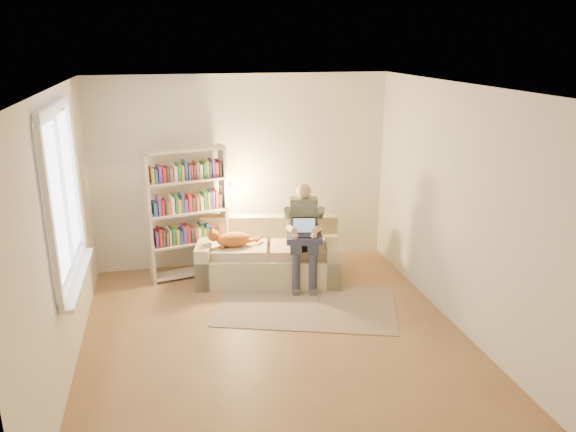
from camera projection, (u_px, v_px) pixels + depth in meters
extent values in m
plane|color=brown|center=(276.00, 339.00, 5.92)|extent=(4.50, 4.50, 0.00)
cube|color=white|center=(274.00, 88.00, 5.13)|extent=(4.00, 4.50, 0.02)
cube|color=silver|center=(60.00, 237.00, 5.11)|extent=(0.02, 4.50, 2.60)
cube|color=silver|center=(460.00, 209.00, 5.94)|extent=(0.02, 4.50, 2.60)
cube|color=silver|center=(243.00, 172.00, 7.62)|extent=(4.00, 0.02, 2.60)
cube|color=silver|center=(348.00, 334.00, 3.43)|extent=(4.00, 0.02, 2.60)
plane|color=white|center=(63.00, 194.00, 5.20)|extent=(0.00, 1.50, 1.50)
cube|color=white|center=(53.00, 108.00, 4.96)|extent=(0.05, 1.50, 0.08)
cube|color=white|center=(74.00, 273.00, 5.44)|extent=(0.05, 1.50, 0.08)
cube|color=white|center=(64.00, 194.00, 5.20)|extent=(0.04, 0.05, 1.50)
cube|color=white|center=(79.00, 277.00, 5.46)|extent=(0.12, 1.52, 0.04)
cube|color=tan|center=(269.00, 265.00, 7.34)|extent=(1.95, 1.18, 0.38)
cube|color=tan|center=(269.00, 230.00, 7.53)|extent=(1.82, 0.56, 0.39)
cube|color=tan|center=(206.00, 260.00, 7.31)|extent=(0.35, 0.84, 0.55)
cube|color=tan|center=(332.00, 259.00, 7.33)|extent=(0.35, 0.84, 0.55)
cube|color=#C3AA8E|center=(237.00, 249.00, 7.22)|extent=(0.87, 0.70, 0.11)
cube|color=#C3AA8E|center=(300.00, 249.00, 7.23)|extent=(0.87, 0.70, 0.11)
cube|color=#69705B|center=(304.00, 216.00, 7.17)|extent=(0.38, 0.26, 0.48)
sphere|color=tan|center=(304.00, 191.00, 7.05)|extent=(0.19, 0.19, 0.19)
cube|color=#333747|center=(296.00, 244.00, 7.04)|extent=(0.22, 0.42, 0.15)
cube|color=#333747|center=(312.00, 244.00, 7.04)|extent=(0.22, 0.42, 0.15)
cylinder|color=#333747|center=(296.00, 273.00, 6.95)|extent=(0.10, 0.10, 0.51)
cylinder|color=#333747|center=(313.00, 273.00, 6.95)|extent=(0.10, 0.10, 0.51)
ellipsoid|color=orange|center=(236.00, 239.00, 7.15)|extent=(0.46, 0.31, 0.19)
sphere|color=orange|center=(217.00, 235.00, 7.09)|extent=(0.15, 0.15, 0.15)
cylinder|color=orange|center=(254.00, 241.00, 7.21)|extent=(0.21, 0.08, 0.06)
cube|color=#2A304A|center=(300.00, 237.00, 7.00)|extent=(0.51, 0.44, 0.08)
cube|color=black|center=(300.00, 235.00, 6.95)|extent=(0.34, 0.27, 0.02)
cube|color=black|center=(300.00, 225.00, 7.02)|extent=(0.32, 0.16, 0.19)
plane|color=#8CA5CC|center=(300.00, 225.00, 7.02)|extent=(0.30, 0.18, 0.25)
cube|color=beige|center=(149.00, 218.00, 7.06)|extent=(0.09, 0.26, 1.73)
cube|color=beige|center=(224.00, 209.00, 7.46)|extent=(0.09, 0.26, 1.73)
cube|color=beige|center=(191.00, 272.00, 7.51)|extent=(1.06, 0.47, 0.03)
cube|color=beige|center=(189.00, 242.00, 7.38)|extent=(1.06, 0.47, 0.03)
cube|color=beige|center=(187.00, 212.00, 7.25)|extent=(1.06, 0.47, 0.03)
cube|color=beige|center=(185.00, 180.00, 7.13)|extent=(1.06, 0.47, 0.03)
cube|color=beige|center=(184.00, 150.00, 7.01)|extent=(1.06, 0.47, 0.03)
cube|color=#333338|center=(188.00, 234.00, 7.34)|extent=(0.90, 0.39, 0.21)
cube|color=#995933|center=(187.00, 203.00, 7.22)|extent=(0.90, 0.39, 0.21)
cube|color=silver|center=(185.00, 171.00, 7.09)|extent=(0.90, 0.39, 0.21)
cylinder|color=white|center=(218.00, 206.00, 7.41)|extent=(0.09, 0.09, 0.04)
cone|color=white|center=(231.00, 187.00, 7.29)|extent=(0.14, 0.16, 0.14)
cube|color=gray|center=(306.00, 306.00, 6.64)|extent=(2.36, 1.82, 0.01)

